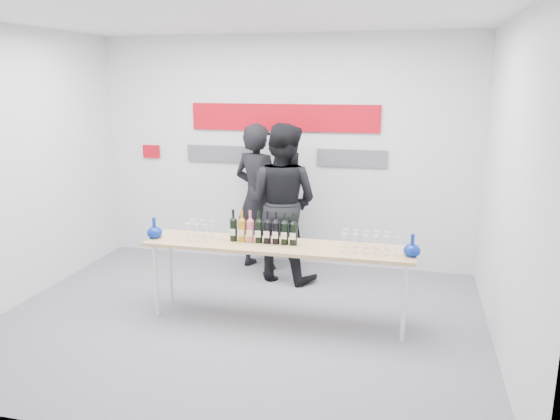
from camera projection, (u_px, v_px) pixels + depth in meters
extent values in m
plane|color=slate|center=(239.00, 320.00, 5.66)|extent=(5.00, 5.00, 0.00)
cube|color=silver|center=(284.00, 152.00, 7.19)|extent=(5.00, 0.04, 3.00)
cube|color=#B70715|center=(283.00, 118.00, 7.06)|extent=(2.50, 0.02, 0.35)
cube|color=#59595E|center=(219.00, 154.00, 7.39)|extent=(0.90, 0.02, 0.22)
cube|color=#59595E|center=(352.00, 158.00, 6.97)|extent=(0.90, 0.02, 0.22)
cube|color=#B70715|center=(151.00, 152.00, 7.62)|extent=(0.25, 0.02, 0.18)
cube|color=#DBAE76|center=(278.00, 246.00, 5.49)|extent=(2.72, 0.56, 0.04)
cylinder|color=silver|center=(156.00, 280.00, 5.70)|extent=(0.05, 0.05, 0.78)
cylinder|color=silver|center=(404.00, 303.00, 5.13)|extent=(0.05, 0.05, 0.78)
cylinder|color=silver|center=(171.00, 269.00, 6.05)|extent=(0.05, 0.05, 0.78)
cylinder|color=silver|center=(405.00, 289.00, 5.47)|extent=(0.05, 0.05, 0.78)
imported|color=black|center=(258.00, 197.00, 7.05)|extent=(0.81, 0.68, 1.90)
imported|color=black|center=(282.00, 203.00, 6.66)|extent=(1.09, 0.94, 1.93)
cylinder|color=black|center=(271.00, 278.00, 6.82)|extent=(0.17, 0.17, 0.02)
cylinder|color=black|center=(271.00, 224.00, 6.65)|extent=(0.02, 0.02, 1.44)
sphere|color=black|center=(270.00, 164.00, 6.45)|extent=(0.05, 0.05, 0.05)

